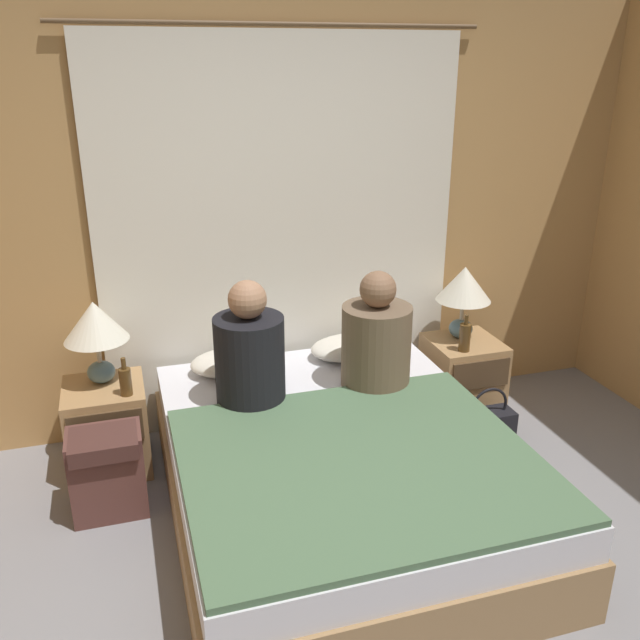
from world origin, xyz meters
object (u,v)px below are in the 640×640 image
nightstand_left (108,427)px  lamp_right (464,288)px  pillow_left (235,362)px  beer_bottle_on_right_stand (465,337)px  pillow_right (352,347)px  handbag_on_floor (487,426)px  bed (338,472)px  nightstand_right (462,377)px  beer_bottle_on_left_stand (125,381)px  backpack_on_floor (107,468)px  lamp_left (95,326)px  person_left_in_bed (250,354)px  person_right_in_bed (376,340)px

nightstand_left → lamp_right: (2.11, 0.07, 0.56)m
pillow_left → beer_bottle_on_right_stand: (1.32, -0.18, 0.06)m
pillow_right → handbag_on_floor: bearing=-33.3°
pillow_left → beer_bottle_on_right_stand: bearing=-7.5°
bed → pillow_right: pillow_right is taller
nightstand_right → beer_bottle_on_right_stand: (-0.08, -0.12, 0.33)m
bed → beer_bottle_on_left_stand: bearing=147.0°
nightstand_left → backpack_on_floor: 0.41m
nightstand_left → pillow_right: (1.40, 0.05, 0.27)m
pillow_left → backpack_on_floor: pillow_left is taller
nightstand_left → lamp_right: bearing=1.8°
nightstand_left → nightstand_right: (2.11, 0.00, 0.00)m
lamp_right → backpack_on_floor: bearing=-167.4°
lamp_left → beer_bottle_on_right_stand: size_ratio=2.00×
bed → lamp_right: lamp_right is taller
pillow_right → beer_bottle_on_left_stand: beer_bottle_on_left_stand is taller
bed → lamp_right: (1.06, 0.80, 0.58)m
nightstand_right → nightstand_left: bearing=180.0°
beer_bottle_on_right_stand → handbag_on_floor: beer_bottle_on_right_stand is taller
pillow_right → backpack_on_floor: bearing=-162.0°
nightstand_right → lamp_left: 2.18m
pillow_right → person_left_in_bed: bearing=-151.2°
beer_bottle_on_right_stand → backpack_on_floor: (-2.04, -0.28, -0.33)m
nightstand_right → person_left_in_bed: bearing=-167.0°
lamp_left → backpack_on_floor: lamp_left is taller
person_left_in_bed → bed: bearing=-51.1°
bed → nightstand_left: 1.28m
bed → nightstand_left: size_ratio=4.12×
nightstand_left → nightstand_right: size_ratio=1.00×
backpack_on_floor → handbag_on_floor: size_ratio=1.21×
backpack_on_floor → pillow_left: bearing=32.6°
nightstand_left → person_right_in_bed: (1.40, -0.32, 0.46)m
person_right_in_bed → pillow_left: bearing=151.6°
nightstand_right → lamp_right: (0.00, 0.07, 0.56)m
person_right_in_bed → nightstand_right: bearing=24.3°
lamp_right → person_left_in_bed: (-1.39, -0.39, -0.09)m
nightstand_left → lamp_right: lamp_right is taller
nightstand_right → lamp_left: bearing=178.2°
pillow_left → handbag_on_floor: bearing=-17.9°
handbag_on_floor → person_left_in_bed: bearing=177.1°
person_left_in_bed → handbag_on_floor: size_ratio=1.81×
nightstand_left → beer_bottle_on_left_stand: 0.36m
pillow_left → person_right_in_bed: size_ratio=0.78×
pillow_left → beer_bottle_on_left_stand: beer_bottle_on_left_stand is taller
beer_bottle_on_left_stand → pillow_right: bearing=7.8°
person_left_in_bed → nightstand_right: bearing=13.0°
person_left_in_bed → person_right_in_bed: (0.68, 0.00, -0.01)m
pillow_right → lamp_right: bearing=1.3°
pillow_right → backpack_on_floor: size_ratio=1.14×
lamp_left → person_left_in_bed: person_left_in_bed is taller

